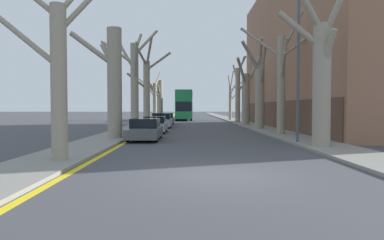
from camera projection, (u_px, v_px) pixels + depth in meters
name	position (u px, v px, depth m)	size (l,w,h in m)	color
ground_plane	(219.00, 175.00, 9.86)	(300.00, 300.00, 0.00)	#424247
sidewalk_left	(160.00, 118.00, 59.76)	(2.56, 120.00, 0.12)	gray
sidewalk_right	(227.00, 118.00, 59.88)	(2.56, 120.00, 0.12)	gray
building_facade_right	(327.00, 51.00, 32.16)	(10.08, 30.07, 14.61)	#93664C
kerb_line_stripe	(168.00, 119.00, 59.78)	(0.24, 120.00, 0.01)	yellow
street_tree_left_0	(59.00, 66.00, 12.05)	(4.43, 1.83, 8.31)	gray
street_tree_left_1	(113.00, 80.00, 20.63)	(3.05, 1.70, 7.03)	gray
street_tree_left_2	(134.00, 80.00, 28.61)	(4.74, 3.72, 8.84)	gray
street_tree_left_3	(147.00, 88.00, 36.86)	(4.76, 2.76, 9.31)	gray
street_tree_left_4	(154.00, 98.00, 45.31)	(2.75, 2.81, 6.86)	gray
street_tree_left_5	(159.00, 99.00, 53.56)	(2.66, 2.96, 6.23)	gray
street_tree_right_0	(322.00, 75.00, 16.18)	(3.35, 1.88, 8.44)	gray
street_tree_right_1	(281.00, 79.00, 23.62)	(4.42, 3.00, 8.29)	gray
street_tree_right_2	(260.00, 89.00, 29.96)	(2.33, 2.63, 7.80)	gray
street_tree_right_3	(246.00, 95.00, 37.29)	(3.14, 5.25, 7.60)	gray
street_tree_right_4	(238.00, 92.00, 44.46)	(2.32, 3.32, 8.66)	gray
street_tree_right_5	(231.00, 98.00, 51.52)	(3.21, 3.04, 7.27)	gray
double_decker_bus	(184.00, 104.00, 53.43)	(2.49, 11.12, 4.49)	#1E7F47
parked_car_0	(145.00, 130.00, 20.62)	(1.81, 4.44, 1.29)	#4C5156
parked_car_1	(155.00, 125.00, 26.54)	(1.77, 3.98, 1.26)	#9EA3AD
parked_car_2	(162.00, 121.00, 33.20)	(1.88, 4.44, 1.41)	#9EA3AD
parked_car_3	(166.00, 119.00, 39.75)	(1.75, 4.17, 1.33)	#4C5156
lamp_post	(296.00, 54.00, 18.16)	(1.40, 0.20, 8.63)	#4C4F54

